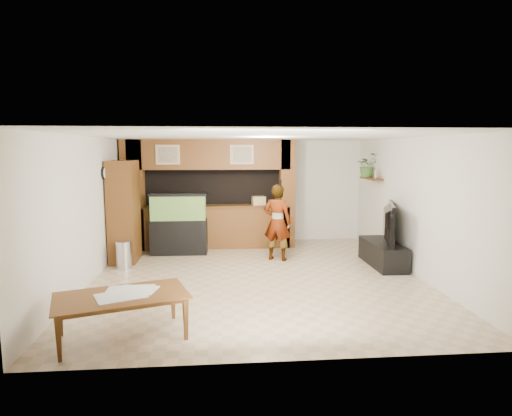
{
  "coord_description": "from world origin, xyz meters",
  "views": [
    {
      "loc": [
        -0.68,
        -7.74,
        2.37
      ],
      "look_at": [
        0.04,
        0.6,
        1.22
      ],
      "focal_mm": 30.0,
      "sensor_mm": 36.0,
      "label": 1
    }
  ],
  "objects": [
    {
      "name": "dining_table",
      "position": [
        -1.91,
        -2.5,
        0.28
      ],
      "size": [
        1.8,
        1.35,
        0.56
      ],
      "primitive_type": "imported",
      "rotation": [
        0.0,
        0.0,
        0.32
      ],
      "color": "#5D3116",
      "rests_on": "floor"
    },
    {
      "name": "floor",
      "position": [
        0.0,
        0.0,
        0.0
      ],
      "size": [
        6.5,
        6.5,
        0.0
      ],
      "primitive_type": "plane",
      "color": "tan",
      "rests_on": "ground"
    },
    {
      "name": "aquarium",
      "position": [
        -1.61,
        1.95,
        0.69
      ],
      "size": [
        1.27,
        0.47,
        1.4
      ],
      "rotation": [
        0.0,
        0.0,
        -0.02
      ],
      "color": "black",
      "rests_on": "floor"
    },
    {
      "name": "photo_frame",
      "position": [
        2.85,
        1.71,
        1.81
      ],
      "size": [
        0.06,
        0.14,
        0.19
      ],
      "primitive_type": "cube",
      "rotation": [
        0.0,
        0.0,
        -0.22
      ],
      "color": "tan",
      "rests_on": "wall_shelf"
    },
    {
      "name": "newspaper_b",
      "position": [
        -1.91,
        -2.52,
        0.57
      ],
      "size": [
        0.72,
        0.64,
        0.01
      ],
      "primitive_type": "cube",
      "rotation": [
        0.0,
        0.0,
        0.43
      ],
      "color": "silver",
      "rests_on": "dining_table"
    },
    {
      "name": "trash_can",
      "position": [
        -2.6,
        0.8,
        0.28
      ],
      "size": [
        0.3,
        0.3,
        0.55
      ],
      "primitive_type": "cylinder",
      "color": "#B2B2B7",
      "rests_on": "floor"
    },
    {
      "name": "wall_left",
      "position": [
        -3.0,
        0.0,
        1.3
      ],
      "size": [
        0.0,
        6.5,
        6.5
      ],
      "primitive_type": "plane",
      "rotation": [
        1.57,
        0.0,
        1.57
      ],
      "color": "silver",
      "rests_on": "floor"
    },
    {
      "name": "tv_stand",
      "position": [
        2.65,
        0.58,
        0.24
      ],
      "size": [
        0.54,
        1.46,
        0.49
      ],
      "primitive_type": "cube",
      "color": "black",
      "rests_on": "floor"
    },
    {
      "name": "microphone",
      "position": [
        0.6,
        1.04,
        1.68
      ],
      "size": [
        0.03,
        0.09,
        0.15
      ],
      "primitive_type": "cylinder",
      "rotation": [
        0.44,
        0.0,
        0.0
      ],
      "color": "black",
      "rests_on": "person"
    },
    {
      "name": "newspaper_c",
      "position": [
        -1.76,
        -2.3,
        0.57
      ],
      "size": [
        0.56,
        0.46,
        0.01
      ],
      "primitive_type": "cube",
      "rotation": [
        0.0,
        0.0,
        -0.21
      ],
      "color": "silver",
      "rests_on": "dining_table"
    },
    {
      "name": "television",
      "position": [
        2.65,
        0.58,
        0.89
      ],
      "size": [
        0.65,
        1.39,
        0.81
      ],
      "primitive_type": "imported",
      "rotation": [
        0.0,
        0.0,
        1.23
      ],
      "color": "black",
      "rests_on": "tv_stand"
    },
    {
      "name": "newspaper_a",
      "position": [
        -1.84,
        -2.32,
        0.57
      ],
      "size": [
        0.61,
        0.46,
        0.01
      ],
      "primitive_type": "cube",
      "rotation": [
        0.0,
        0.0,
        0.04
      ],
      "color": "silver",
      "rests_on": "dining_table"
    },
    {
      "name": "wall_back",
      "position": [
        0.0,
        3.25,
        1.3
      ],
      "size": [
        6.0,
        0.0,
        6.0
      ],
      "primitive_type": "plane",
      "rotation": [
        1.57,
        0.0,
        0.0
      ],
      "color": "silver",
      "rests_on": "floor"
    },
    {
      "name": "wall_right",
      "position": [
        3.0,
        0.0,
        1.3
      ],
      "size": [
        0.0,
        6.5,
        6.5
      ],
      "primitive_type": "plane",
      "rotation": [
        1.57,
        0.0,
        -1.57
      ],
      "color": "silver",
      "rests_on": "floor"
    },
    {
      "name": "pantry_cabinet",
      "position": [
        -2.7,
        1.41,
        1.07
      ],
      "size": [
        0.53,
        0.88,
        2.14
      ],
      "primitive_type": "cube",
      "color": "#5D3116",
      "rests_on": "floor"
    },
    {
      "name": "person",
      "position": [
        0.55,
        1.2,
        0.82
      ],
      "size": [
        0.71,
        0.61,
        1.64
      ],
      "primitive_type": "imported",
      "rotation": [
        0.0,
        0.0,
        2.72
      ],
      "color": "tan",
      "rests_on": "floor"
    },
    {
      "name": "wall_shelf",
      "position": [
        2.85,
        1.95,
        1.7
      ],
      "size": [
        0.25,
        0.9,
        0.04
      ],
      "primitive_type": "cube",
      "color": "#5D3116",
      "rests_on": "wall_right"
    },
    {
      "name": "counter_box",
      "position": [
        0.26,
        2.45,
        1.14
      ],
      "size": [
        0.34,
        0.25,
        0.2
      ],
      "primitive_type": "cube",
      "rotation": [
        0.0,
        0.0,
        0.16
      ],
      "color": "tan",
      "rests_on": "partition"
    },
    {
      "name": "wall_clock",
      "position": [
        -2.97,
        1.0,
        1.9
      ],
      "size": [
        0.05,
        0.25,
        0.25
      ],
      "color": "black",
      "rests_on": "wall_left"
    },
    {
      "name": "potted_plant",
      "position": [
        2.82,
        2.17,
        2.0
      ],
      "size": [
        0.64,
        0.6,
        0.57
      ],
      "primitive_type": "imported",
      "rotation": [
        0.0,
        0.0,
        0.39
      ],
      "color": "#3D6729",
      "rests_on": "wall_shelf"
    },
    {
      "name": "partition",
      "position": [
        -0.95,
        2.64,
        1.31
      ],
      "size": [
        4.2,
        0.99,
        2.6
      ],
      "color": "brown",
      "rests_on": "floor"
    },
    {
      "name": "ceiling",
      "position": [
        0.0,
        0.0,
        2.6
      ],
      "size": [
        6.5,
        6.5,
        0.0
      ],
      "primitive_type": "plane",
      "color": "white",
      "rests_on": "wall_back"
    }
  ]
}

